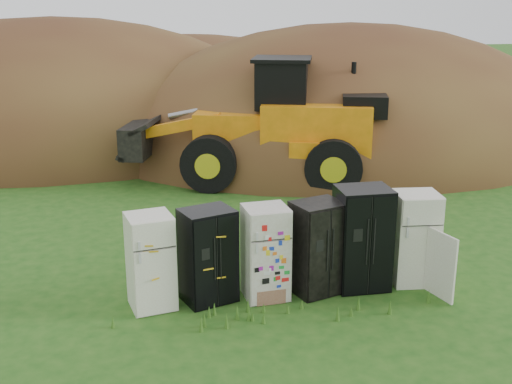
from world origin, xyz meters
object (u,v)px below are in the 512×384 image
fridge_leftmost (151,261)px  fridge_black_right (362,238)px  fridge_dark_mid (318,248)px  fridge_open_door (414,238)px  wheel_loader (250,121)px  fridge_black_side (208,256)px  fridge_sticker (266,252)px

fridge_leftmost → fridge_black_right: size_ratio=0.88×
fridge_leftmost → fridge_dark_mid: size_ratio=0.99×
fridge_open_door → wheel_loader: size_ratio=0.24×
fridge_black_side → fridge_sticker: fridge_sticker is taller
fridge_leftmost → wheel_loader: size_ratio=0.23×
fridge_sticker → wheel_loader: 7.66m
fridge_leftmost → wheel_loader: bearing=56.4°
fridge_black_side → fridge_open_door: 3.81m
fridge_sticker → wheel_loader: size_ratio=0.23×
fridge_black_side → fridge_black_right: bearing=-18.4°
fridge_black_side → fridge_open_door: bearing=-18.4°
fridge_black_side → fridge_dark_mid: (1.95, -0.05, 0.01)m
fridge_sticker → fridge_black_right: (1.80, 0.06, 0.10)m
fridge_black_side → wheel_loader: 7.81m
fridge_sticker → fridge_open_door: size_ratio=0.97×
fridge_black_side → fridge_open_door: (3.81, -0.01, 0.03)m
fridge_sticker → fridge_dark_mid: size_ratio=0.99×
fridge_open_door → wheel_loader: 7.67m
fridge_sticker → fridge_black_right: 1.80m
fridge_dark_mid → fridge_black_right: 0.85m
fridge_black_side → fridge_sticker: bearing=-22.4°
fridge_open_door → fridge_dark_mid: bearing=-172.2°
fridge_leftmost → fridge_black_right: bearing=-9.8°
fridge_sticker → fridge_black_right: bearing=-1.8°
fridge_leftmost → fridge_black_right: (3.78, 0.04, 0.11)m
fridge_leftmost → fridge_black_side: 0.98m
fridge_black_right → fridge_open_door: fridge_black_right is taller
fridge_black_right → fridge_black_side: bearing=-179.0°
fridge_black_side → fridge_black_right: (2.80, -0.01, 0.11)m
fridge_dark_mid → fridge_black_right: fridge_black_right is taller
fridge_sticker → fridge_dark_mid: 0.95m
fridge_open_door → wheel_loader: wheel_loader is taller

